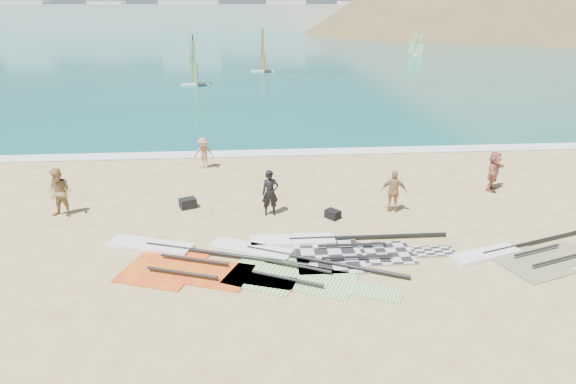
{
  "coord_description": "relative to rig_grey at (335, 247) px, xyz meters",
  "views": [
    {
      "loc": [
        -2.28,
        -12.12,
        7.23
      ],
      "look_at": [
        -0.99,
        4.0,
        1.0
      ],
      "focal_mm": 30.0,
      "sensor_mm": 36.0,
      "label": 1
    }
  ],
  "objects": [
    {
      "name": "beachgoer_back",
      "position": [
        2.66,
        2.77,
        0.76
      ],
      "size": [
        1.03,
        0.65,
        1.63
      ],
      "primitive_type": "imported",
      "rotation": [
        0.0,
        0.0,
        2.86
      ],
      "color": "#A57E54",
      "rests_on": "ground"
    },
    {
      "name": "headland_main",
      "position": [
        84.67,
        128.55,
        -0.05
      ],
      "size": [
        143.0,
        143.0,
        45.0
      ],
      "primitive_type": "cone",
      "color": "brown",
      "rests_on": "ground"
    },
    {
      "name": "rig_red",
      "position": [
        -4.85,
        -0.4,
        0.0
      ],
      "size": [
        6.32,
        3.8,
        0.21
      ],
      "rotation": [
        0.0,
        0.0,
        -0.34
      ],
      "color": "red",
      "rests_on": "ground"
    },
    {
      "name": "beachgoer_mid",
      "position": [
        -4.85,
        8.62,
        0.7
      ],
      "size": [
        1.07,
        0.76,
        1.51
      ],
      "primitive_type": "imported",
      "rotation": [
        0.0,
        0.0,
        -0.21
      ],
      "color": "tan",
      "rests_on": "ground"
    },
    {
      "name": "rig_green",
      "position": [
        -1.78,
        -0.98,
        -0.0
      ],
      "size": [
        5.87,
        4.17,
        0.2
      ],
      "rotation": [
        0.0,
        0.0,
        -0.44
      ],
      "color": "#50B21E",
      "rests_on": "ground"
    },
    {
      "name": "gear_bag_far",
      "position": [
        0.3,
        2.34,
        0.11
      ],
      "size": [
        0.62,
        0.64,
        0.32
      ],
      "primitive_type": "cube",
      "rotation": [
        0.0,
        0.0,
        -0.88
      ],
      "color": "black",
      "rests_on": "ground"
    },
    {
      "name": "beachgoer_left",
      "position": [
        -9.59,
        3.34,
        0.87
      ],
      "size": [
        1.01,
        0.85,
        1.84
      ],
      "primitive_type": "imported",
      "rotation": [
        0.0,
        0.0,
        -0.19
      ],
      "color": "#A88054",
      "rests_on": "ground"
    },
    {
      "name": "ground",
      "position": [
        -0.33,
        -1.45,
        -0.05
      ],
      "size": [
        300.0,
        300.0,
        0.0
      ],
      "primitive_type": "plane",
      "color": "#D5BC7C",
      "rests_on": "ground"
    },
    {
      "name": "windsurfer_right",
      "position": [
        23.84,
        63.38,
        1.12
      ],
      "size": [
        2.26,
        2.14,
        3.89
      ],
      "rotation": [
        0.0,
        0.0,
        1.02
      ],
      "color": "white",
      "rests_on": "ground"
    },
    {
      "name": "beachgoer_right",
      "position": [
        7.46,
        4.69,
        0.79
      ],
      "size": [
        1.39,
        1.52,
        1.69
      ],
      "primitive_type": "imported",
      "rotation": [
        0.0,
        0.0,
        0.87
      ],
      "color": "#B36758",
      "rests_on": "ground"
    },
    {
      "name": "rig_grey",
      "position": [
        0.0,
        0.0,
        0.0
      ],
      "size": [
        6.54,
        2.56,
        0.21
      ],
      "rotation": [
        0.0,
        0.0,
        -0.0
      ],
      "color": "#242326",
      "rests_on": "ground"
    },
    {
      "name": "surf_line",
      "position": [
        -0.33,
        10.85,
        -0.05
      ],
      "size": [
        300.0,
        1.2,
        0.04
      ],
      "primitive_type": "cube",
      "color": "white",
      "rests_on": "ground"
    },
    {
      "name": "windsurfer_left",
      "position": [
        -7.95,
        35.1,
        1.33
      ],
      "size": [
        2.77,
        3.1,
        4.86
      ],
      "rotation": [
        0.0,
        0.0,
        0.34
      ],
      "color": "white",
      "rests_on": "ground"
    },
    {
      "name": "sea",
      "position": [
        -0.33,
        130.55,
        -0.05
      ],
      "size": [
        300.0,
        240.0,
        0.06
      ],
      "primitive_type": "cube",
      "color": "#0B504F",
      "rests_on": "ground"
    },
    {
      "name": "windsurfer_centre",
      "position": [
        -0.92,
        45.1,
        1.36
      ],
      "size": [
        2.82,
        3.34,
        5.01
      ],
      "rotation": [
        0.0,
        0.0,
        0.12
      ],
      "color": "white",
      "rests_on": "ground"
    },
    {
      "name": "person_wetsuit",
      "position": [
        -1.95,
        2.86,
        0.81
      ],
      "size": [
        0.67,
        0.48,
        1.72
      ],
      "primitive_type": "imported",
      "rotation": [
        0.0,
        0.0,
        0.11
      ],
      "color": "black",
      "rests_on": "ground"
    },
    {
      "name": "rig_orange",
      "position": [
        5.73,
        -0.99,
        -0.0
      ],
      "size": [
        5.61,
        3.14,
        0.2
      ],
      "rotation": [
        0.0,
        0.0,
        0.31
      ],
      "color": "orange",
      "rests_on": "ground"
    },
    {
      "name": "far_town",
      "position": [
        -16.06,
        148.55,
        4.44
      ],
      "size": [
        160.0,
        8.0,
        12.0
      ],
      "color": "white",
      "rests_on": "ground"
    },
    {
      "name": "gear_bag_near",
      "position": [
        -5.09,
        3.75,
        0.14
      ],
      "size": [
        0.72,
        0.64,
        0.38
      ],
      "primitive_type": "cube",
      "rotation": [
        0.0,
        0.0,
        0.41
      ],
      "color": "black",
      "rests_on": "ground"
    }
  ]
}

